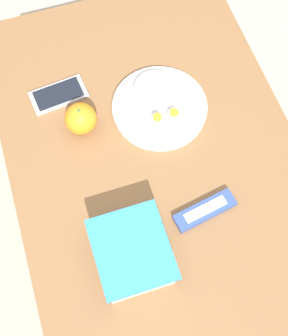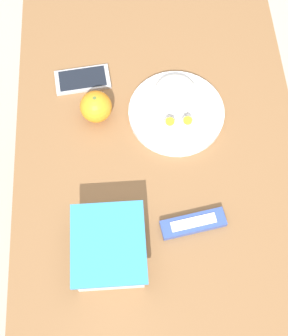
{
  "view_description": "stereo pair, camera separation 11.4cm",
  "coord_description": "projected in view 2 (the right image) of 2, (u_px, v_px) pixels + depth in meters",
  "views": [
    {
      "loc": [
        -0.49,
        0.18,
        1.78
      ],
      "look_at": [
        -0.05,
        0.04,
        0.73
      ],
      "focal_mm": 50.0,
      "sensor_mm": 36.0,
      "label": 1
    },
    {
      "loc": [
        -0.51,
        0.07,
        1.78
      ],
      "look_at": [
        -0.05,
        0.04,
        0.73
      ],
      "focal_mm": 50.0,
      "sensor_mm": 36.0,
      "label": 2
    }
  ],
  "objects": [
    {
      "name": "food_container",
      "position": [
        110.0,
        248.0,
        1.06
      ],
      "size": [
        0.19,
        0.16,
        0.09
      ],
      "color": "white",
      "rests_on": "table"
    },
    {
      "name": "cell_phone",
      "position": [
        83.0,
        80.0,
        1.28
      ],
      "size": [
        0.09,
        0.16,
        0.01
      ],
      "color": "#ADADB2",
      "rests_on": "table"
    },
    {
      "name": "rice_plate",
      "position": [
        176.0,
        107.0,
        1.23
      ],
      "size": [
        0.25,
        0.25,
        0.06
      ],
      "color": "white",
      "rests_on": "table"
    },
    {
      "name": "ground_plane",
      "position": [
        154.0,
        232.0,
        1.83
      ],
      "size": [
        10.0,
        10.0,
        0.0
      ],
      "primitive_type": "plane",
      "color": "#B2A899"
    },
    {
      "name": "orange_fruit",
      "position": [
        96.0,
        107.0,
        1.2
      ],
      "size": [
        0.08,
        0.08,
        0.08
      ],
      "color": "orange",
      "rests_on": "table"
    },
    {
      "name": "candy_bar",
      "position": [
        193.0,
        224.0,
        1.11
      ],
      "size": [
        0.07,
        0.16,
        0.02
      ],
      "color": "#334C9E",
      "rests_on": "table"
    },
    {
      "name": "table",
      "position": [
        158.0,
        172.0,
        1.29
      ],
      "size": [
        1.09,
        0.73,
        0.7
      ],
      "color": "brown",
      "rests_on": "ground_plane"
    }
  ]
}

